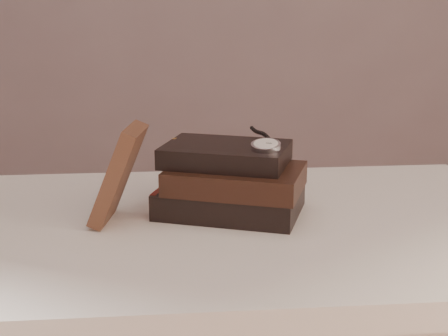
{
  "coord_description": "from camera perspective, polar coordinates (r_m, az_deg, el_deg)",
  "views": [
    {
      "loc": [
        -0.08,
        -0.62,
        1.1
      ],
      "look_at": [
        0.01,
        0.39,
        0.82
      ],
      "focal_mm": 52.6,
      "sensor_mm": 36.0,
      "label": 1
    }
  ],
  "objects": [
    {
      "name": "journal",
      "position": [
        1.02,
        -9.17,
        -0.54
      ],
      "size": [
        0.1,
        0.11,
        0.15
      ],
      "primitive_type": "cube",
      "rotation": [
        0.0,
        0.39,
        -0.18
      ],
      "color": "#402418",
      "rests_on": "table"
    },
    {
      "name": "eyeglasses",
      "position": [
        1.14,
        -2.34,
        0.66
      ],
      "size": [
        0.12,
        0.13,
        0.04
      ],
      "color": "silver",
      "rests_on": "book_stack"
    },
    {
      "name": "table",
      "position": [
        1.06,
        -0.46,
        -9.28
      ],
      "size": [
        1.0,
        0.6,
        0.75
      ],
      "color": "white",
      "rests_on": "ground"
    },
    {
      "name": "pocket_watch",
      "position": [
        1.02,
        3.59,
        2.1
      ],
      "size": [
        0.06,
        0.15,
        0.02
      ],
      "color": "silver",
      "rests_on": "book_stack"
    },
    {
      "name": "book_stack",
      "position": [
        1.05,
        0.61,
        -1.21
      ],
      "size": [
        0.26,
        0.22,
        0.11
      ],
      "color": "black",
      "rests_on": "table"
    }
  ]
}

